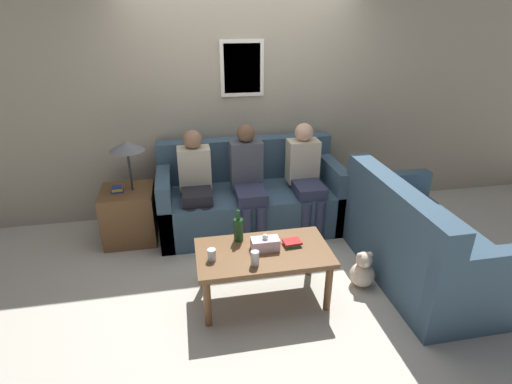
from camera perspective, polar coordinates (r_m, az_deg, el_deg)
The scene contains 15 objects.
ground_plane at distance 4.24m, azimuth 0.39°, elevation -8.01°, with size 16.00×16.00×0.00m, color beige.
wall_back at distance 4.66m, azimuth -2.01°, elevation 12.44°, with size 9.00×0.08×2.60m.
couch_main at distance 4.53m, azimuth -0.90°, elevation -0.91°, with size 2.00×0.89×0.95m.
couch_side at distance 3.95m, azimuth 22.24°, elevation -7.05°, with size 0.89×1.63×0.95m.
coffee_table at distance 3.36m, azimuth 1.05°, elevation -9.30°, with size 1.11×0.61×0.48m.
side_table_with_lamp at distance 4.46m, azimuth -17.64°, elevation -2.45°, with size 0.54×0.54×1.10m.
wine_bottle at distance 3.41m, azimuth -2.52°, elevation -5.30°, with size 0.08×0.08×0.29m.
drinking_glass at distance 3.21m, azimuth -6.34°, elevation -8.89°, with size 0.07×0.07×0.10m.
book_stack at distance 3.40m, azimuth 5.17°, elevation -7.23°, with size 0.16×0.13×0.04m.
soda_can at distance 3.12m, azimuth -0.15°, elevation -9.45°, with size 0.07×0.07×0.12m.
tissue_box at distance 3.31m, azimuth 1.32°, elevation -7.40°, with size 0.23×0.12×0.14m.
person_left at distance 4.23m, azimuth -8.61°, elevation 1.50°, with size 0.34×0.58×1.17m.
person_middle at distance 4.22m, azimuth -1.13°, elevation 1.96°, with size 0.34×0.63×1.21m.
person_right at distance 4.38m, azimuth 7.08°, elevation 2.54°, with size 0.34×0.62×1.18m.
teddy_bear at distance 3.77m, azimuth 14.98°, elevation -10.87°, with size 0.22×0.22×0.35m.
Camera 1 is at (-0.70, -3.50, 2.29)m, focal length 28.00 mm.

